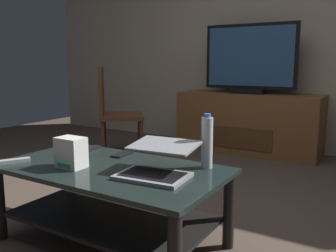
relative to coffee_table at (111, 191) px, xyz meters
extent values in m
plane|color=#4C3D33|center=(0.09, 0.25, -0.30)|extent=(7.68, 7.68, 0.00)
cube|color=#B2A38C|center=(0.09, 2.74, 1.10)|extent=(6.40, 0.12, 2.80)
cube|color=black|center=(0.00, 0.00, 0.12)|extent=(1.22, 0.66, 0.02)
cube|color=black|center=(0.00, 0.00, -0.15)|extent=(1.07, 0.58, 0.02)
cylinder|color=black|center=(-0.56, -0.28, -0.10)|extent=(0.06, 0.06, 0.41)
cylinder|color=black|center=(-0.56, 0.28, -0.10)|extent=(0.06, 0.06, 0.41)
cylinder|color=black|center=(0.56, 0.28, -0.10)|extent=(0.06, 0.06, 0.41)
cube|color=brown|center=(-0.07, 2.42, 0.02)|extent=(1.54, 0.52, 0.65)
cube|color=#55351C|center=(-0.07, 2.16, -0.11)|extent=(0.69, 0.01, 0.23)
cube|color=black|center=(-0.07, 2.40, 0.37)|extent=(0.35, 0.20, 0.05)
cube|color=black|center=(-0.07, 2.40, 0.74)|extent=(1.00, 0.04, 0.69)
cube|color=#2D517A|center=(-0.07, 2.38, 0.74)|extent=(0.93, 0.01, 0.62)
cube|color=#59331E|center=(-1.10, 1.49, 0.13)|extent=(0.62, 0.62, 0.04)
cube|color=#59331E|center=(-1.26, 1.37, 0.38)|extent=(0.29, 0.35, 0.50)
cylinder|color=#59331E|center=(-0.84, 1.46, -0.09)|extent=(0.04, 0.04, 0.41)
cylinder|color=#59331E|center=(-1.08, 1.76, -0.09)|extent=(0.04, 0.04, 0.41)
cylinder|color=#59331E|center=(-1.13, 1.23, -0.09)|extent=(0.04, 0.04, 0.41)
cylinder|color=#59331E|center=(-1.37, 1.52, -0.09)|extent=(0.04, 0.04, 0.41)
cube|color=gray|center=(0.30, -0.04, 0.14)|extent=(0.35, 0.26, 0.02)
cube|color=black|center=(0.30, -0.04, 0.15)|extent=(0.31, 0.21, 0.00)
cube|color=gray|center=(0.29, 0.09, 0.27)|extent=(0.35, 0.26, 0.03)
cube|color=teal|center=(0.29, 0.08, 0.27)|extent=(0.32, 0.23, 0.02)
cube|color=white|center=(-0.17, -0.11, 0.21)|extent=(0.15, 0.10, 0.16)
cube|color=#19D84C|center=(-0.17, -0.17, 0.16)|extent=(0.09, 0.00, 0.01)
cylinder|color=silver|center=(0.44, 0.25, 0.27)|extent=(0.06, 0.06, 0.27)
cylinder|color=blue|center=(0.44, 0.25, 0.41)|extent=(0.03, 0.03, 0.02)
cube|color=black|center=(-0.10, 0.22, 0.14)|extent=(0.08, 0.14, 0.01)
cube|color=#99999E|center=(-0.50, -0.21, 0.14)|extent=(0.12, 0.16, 0.02)
cube|color=black|center=(-0.34, 0.21, 0.14)|extent=(0.05, 0.16, 0.02)
camera|label=1|loc=(1.23, -1.43, 0.68)|focal=38.89mm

